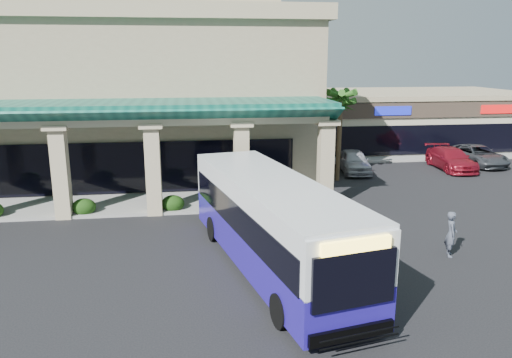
{
  "coord_description": "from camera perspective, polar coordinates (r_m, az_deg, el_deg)",
  "views": [
    {
      "loc": [
        -1.23,
        -19.95,
        7.89
      ],
      "look_at": [
        1.99,
        3.16,
        2.2
      ],
      "focal_mm": 35.0,
      "sensor_mm": 36.0,
      "label": 1
    }
  ],
  "objects": [
    {
      "name": "ground",
      "position": [
        21.49,
        -4.12,
        -7.87
      ],
      "size": [
        110.0,
        110.0,
        0.0
      ],
      "primitive_type": "plane",
      "color": "black"
    },
    {
      "name": "main_building",
      "position": [
        36.65,
        -18.82,
        9.52
      ],
      "size": [
        30.8,
        14.8,
        11.35
      ],
      "primitive_type": null,
      "color": "tan",
      "rests_on": "ground"
    },
    {
      "name": "arcade",
      "position": [
        28.05,
        -21.76,
        2.37
      ],
      "size": [
        30.0,
        6.2,
        5.7
      ],
      "primitive_type": null,
      "color": "#0D5346",
      "rests_on": "ground"
    },
    {
      "name": "strip_mall",
      "position": [
        48.28,
        15.72,
        6.72
      ],
      "size": [
        22.5,
        12.5,
        4.9
      ],
      "primitive_type": null,
      "color": "beige",
      "rests_on": "ground"
    },
    {
      "name": "palm_0",
      "position": [
        32.77,
        9.48,
        5.46
      ],
      "size": [
        2.4,
        2.4,
        6.6
      ],
      "primitive_type": null,
      "color": "#225416",
      "rests_on": "ground"
    },
    {
      "name": "palm_1",
      "position": [
        35.96,
        9.57,
        5.53
      ],
      "size": [
        2.4,
        2.4,
        5.8
      ],
      "primitive_type": null,
      "color": "#225416",
      "rests_on": "ground"
    },
    {
      "name": "broadleaf_tree",
      "position": [
        40.3,
        4.69,
        5.83
      ],
      "size": [
        2.6,
        2.6,
        4.81
      ],
      "primitive_type": null,
      "color": "#15330B",
      "rests_on": "ground"
    },
    {
      "name": "transit_bus",
      "position": [
        18.86,
        1.77,
        -5.29
      ],
      "size": [
        5.42,
        12.88,
        3.51
      ],
      "primitive_type": null,
      "rotation": [
        0.0,
        0.0,
        0.21
      ],
      "color": "#24179F",
      "rests_on": "ground"
    },
    {
      "name": "pedestrian",
      "position": [
        21.8,
        21.4,
        -5.87
      ],
      "size": [
        0.65,
        0.79,
        1.88
      ],
      "primitive_type": "imported",
      "rotation": [
        0.0,
        0.0,
        1.24
      ],
      "color": "#444A59",
      "rests_on": "ground"
    },
    {
      "name": "car_silver",
      "position": [
        35.79,
        11.1,
        2.02
      ],
      "size": [
        2.42,
        4.88,
        1.6
      ],
      "primitive_type": "imported",
      "rotation": [
        0.0,
        0.0,
        -0.12
      ],
      "color": "#AEADB7",
      "rests_on": "ground"
    },
    {
      "name": "car_red",
      "position": [
        38.76,
        21.38,
        2.17
      ],
      "size": [
        2.46,
        5.43,
        1.54
      ],
      "primitive_type": "imported",
      "rotation": [
        0.0,
        0.0,
        -0.06
      ],
      "color": "maroon",
      "rests_on": "ground"
    },
    {
      "name": "car_gray",
      "position": [
        41.07,
        23.92,
        2.51
      ],
      "size": [
        2.96,
        5.6,
        1.5
      ],
      "primitive_type": "imported",
      "rotation": [
        0.0,
        0.0,
        0.09
      ],
      "color": "#3E4248",
      "rests_on": "ground"
    }
  ]
}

